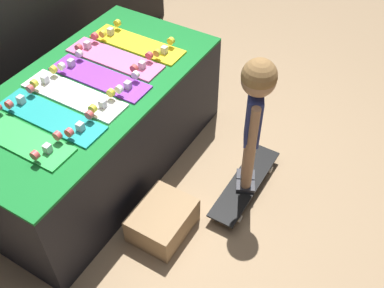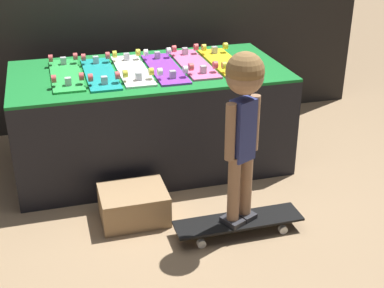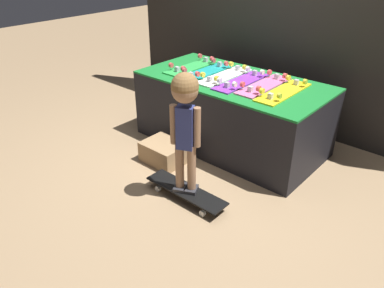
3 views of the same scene
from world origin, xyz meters
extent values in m
plane|color=#9E7F5B|center=(0.00, 0.00, 0.00)|extent=(16.00, 16.00, 0.00)
cube|color=black|center=(0.00, 0.56, 0.36)|extent=(1.94, 0.99, 0.72)
cube|color=#19752D|center=(0.00, 0.56, 0.73)|extent=(1.94, 0.99, 0.02)
cube|color=green|center=(-0.58, 0.58, 0.74)|extent=(0.21, 0.73, 0.01)
cube|color=#B7B7BC|center=(-0.58, 0.83, 0.78)|extent=(0.04, 0.04, 0.05)
cylinder|color=#D84C4C|center=(-0.49, 0.83, 0.80)|extent=(0.03, 0.05, 0.05)
cylinder|color=#D84C4C|center=(-0.66, 0.83, 0.80)|extent=(0.03, 0.05, 0.05)
cube|color=#B7B7BC|center=(-0.58, 0.34, 0.78)|extent=(0.04, 0.04, 0.05)
cylinder|color=#D84C4C|center=(-0.49, 0.34, 0.80)|extent=(0.03, 0.05, 0.05)
cylinder|color=#D84C4C|center=(-0.66, 0.34, 0.80)|extent=(0.03, 0.05, 0.05)
cube|color=teal|center=(-0.35, 0.55, 0.74)|extent=(0.21, 0.73, 0.01)
cube|color=#B7B7BC|center=(-0.35, 0.79, 0.78)|extent=(0.04, 0.04, 0.05)
cylinder|color=#D84C4C|center=(-0.26, 0.79, 0.80)|extent=(0.03, 0.05, 0.05)
cylinder|color=#D84C4C|center=(-0.43, 0.79, 0.80)|extent=(0.03, 0.05, 0.05)
cube|color=#B7B7BC|center=(-0.35, 0.30, 0.78)|extent=(0.04, 0.04, 0.05)
cylinder|color=#D84C4C|center=(-0.26, 0.30, 0.80)|extent=(0.03, 0.05, 0.05)
cylinder|color=#D84C4C|center=(-0.43, 0.30, 0.80)|extent=(0.03, 0.05, 0.05)
cube|color=white|center=(-0.12, 0.56, 0.74)|extent=(0.21, 0.73, 0.01)
cube|color=#B7B7BC|center=(-0.12, 0.80, 0.78)|extent=(0.04, 0.04, 0.05)
cylinder|color=yellow|center=(-0.03, 0.80, 0.80)|extent=(0.03, 0.05, 0.05)
cylinder|color=yellow|center=(-0.20, 0.80, 0.80)|extent=(0.03, 0.05, 0.05)
cube|color=#B7B7BC|center=(-0.12, 0.32, 0.78)|extent=(0.04, 0.04, 0.05)
cylinder|color=yellow|center=(-0.03, 0.32, 0.80)|extent=(0.03, 0.05, 0.05)
cylinder|color=yellow|center=(-0.20, 0.32, 0.80)|extent=(0.03, 0.05, 0.05)
cube|color=purple|center=(0.12, 0.54, 0.74)|extent=(0.21, 0.73, 0.01)
cube|color=#B7B7BC|center=(0.12, 0.78, 0.78)|extent=(0.04, 0.04, 0.05)
cylinder|color=white|center=(0.20, 0.78, 0.80)|extent=(0.03, 0.05, 0.05)
cylinder|color=white|center=(0.03, 0.78, 0.80)|extent=(0.03, 0.05, 0.05)
cube|color=#B7B7BC|center=(0.12, 0.30, 0.78)|extent=(0.04, 0.04, 0.05)
cylinder|color=white|center=(0.20, 0.30, 0.80)|extent=(0.03, 0.05, 0.05)
cylinder|color=white|center=(0.03, 0.30, 0.80)|extent=(0.03, 0.05, 0.05)
cube|color=pink|center=(0.35, 0.59, 0.74)|extent=(0.21, 0.73, 0.01)
cube|color=#B7B7BC|center=(0.35, 0.83, 0.78)|extent=(0.04, 0.04, 0.05)
cylinder|color=#D84C4C|center=(0.43, 0.83, 0.80)|extent=(0.03, 0.05, 0.05)
cylinder|color=#D84C4C|center=(0.26, 0.83, 0.80)|extent=(0.03, 0.05, 0.05)
cube|color=#B7B7BC|center=(0.35, 0.35, 0.78)|extent=(0.04, 0.04, 0.05)
cylinder|color=#D84C4C|center=(0.43, 0.35, 0.80)|extent=(0.03, 0.05, 0.05)
cylinder|color=#D84C4C|center=(0.26, 0.35, 0.80)|extent=(0.03, 0.05, 0.05)
cube|color=yellow|center=(0.58, 0.56, 0.74)|extent=(0.21, 0.73, 0.01)
cube|color=#B7B7BC|center=(0.58, 0.80, 0.78)|extent=(0.04, 0.04, 0.05)
cylinder|color=yellow|center=(0.66, 0.80, 0.80)|extent=(0.03, 0.05, 0.05)
cylinder|color=yellow|center=(0.49, 0.80, 0.80)|extent=(0.03, 0.05, 0.05)
cube|color=#B7B7BC|center=(0.58, 0.32, 0.78)|extent=(0.04, 0.04, 0.05)
cylinder|color=yellow|center=(0.66, 0.32, 0.80)|extent=(0.03, 0.05, 0.05)
cylinder|color=yellow|center=(0.49, 0.32, 0.80)|extent=(0.03, 0.05, 0.05)
cube|color=black|center=(0.31, -0.51, 0.08)|extent=(0.79, 0.20, 0.01)
cube|color=#B7B7BC|center=(0.57, -0.51, 0.05)|extent=(0.04, 0.04, 0.05)
cylinder|color=white|center=(0.57, -0.43, 0.03)|extent=(0.05, 0.03, 0.05)
cylinder|color=white|center=(0.57, -0.60, 0.03)|extent=(0.05, 0.03, 0.05)
cube|color=#B7B7BC|center=(0.05, -0.51, 0.05)|extent=(0.04, 0.04, 0.05)
cylinder|color=white|center=(0.05, -0.43, 0.03)|extent=(0.05, 0.03, 0.05)
cylinder|color=white|center=(0.05, -0.60, 0.03)|extent=(0.05, 0.03, 0.05)
cube|color=#2D2D33|center=(0.36, -0.49, 0.11)|extent=(0.14, 0.16, 0.03)
cylinder|color=#997051|center=(0.36, -0.49, 0.33)|extent=(0.07, 0.07, 0.42)
cube|color=#2D2D33|center=(0.27, -0.53, 0.11)|extent=(0.14, 0.16, 0.03)
cylinder|color=#997051|center=(0.27, -0.53, 0.33)|extent=(0.07, 0.07, 0.42)
cube|color=navy|center=(0.31, -0.51, 0.69)|extent=(0.16, 0.14, 0.36)
cylinder|color=#997051|center=(0.40, -0.47, 0.70)|extent=(0.06, 0.06, 0.33)
cylinder|color=#997051|center=(0.23, -0.55, 0.70)|extent=(0.06, 0.06, 0.33)
sphere|color=#997051|center=(0.31, -0.51, 1.00)|extent=(0.21, 0.21, 0.21)
sphere|color=olive|center=(0.31, -0.51, 1.03)|extent=(0.21, 0.21, 0.21)
cube|color=#A37F56|center=(-0.27, -0.19, 0.10)|extent=(0.42, 0.33, 0.21)
camera|label=1|loc=(-1.66, -1.24, 2.57)|focal=42.00mm
camera|label=2|loc=(-0.70, -3.06, 1.90)|focal=50.00mm
camera|label=3|loc=(2.09, -2.46, 1.99)|focal=35.00mm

